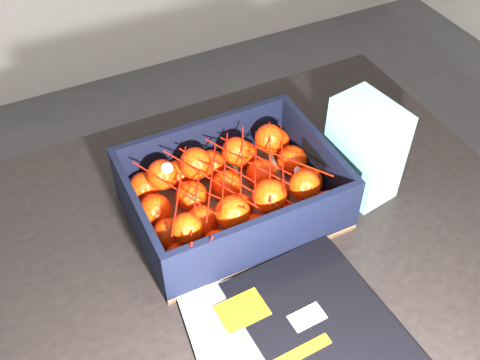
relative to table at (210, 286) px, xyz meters
name	(u,v)px	position (x,y,z in m)	size (l,w,h in m)	color
table	(210,286)	(0.00, 0.00, 0.00)	(1.20, 0.80, 0.75)	black
magazine_stack	(286,343)	(0.04, -0.21, 0.11)	(0.34, 0.32, 0.02)	silver
produce_crate	(233,197)	(0.08, 0.07, 0.14)	(0.36, 0.27, 0.12)	brown
clementine_heap	(233,193)	(0.08, 0.07, 0.15)	(0.34, 0.25, 0.10)	#FF2A05
mesh_net	(231,178)	(0.07, 0.06, 0.20)	(0.30, 0.24, 0.09)	#B41206
retail_carton	(364,149)	(0.32, 0.02, 0.19)	(0.08, 0.13, 0.19)	silver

